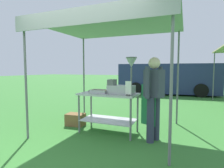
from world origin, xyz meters
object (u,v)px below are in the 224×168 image
Objects in this scene: donut_cart at (109,104)px; menu_sign at (128,89)px; stall_canopy at (110,27)px; donut_tray at (100,92)px; supply_crate at (75,119)px; donut_fryer at (123,82)px; van_navy at (167,78)px; vendor at (153,95)px.

menu_sign reaches higher than donut_cart.
stall_canopy is 10.26× the size of menu_sign.
donut_tray reaches higher than donut_cart.
donut_tray is 1.10m from supply_crate.
stall_canopy reaches higher than donut_fryer.
stall_canopy reaches higher than donut_tray.
stall_canopy is 7.16× the size of donut_tray.
supply_crate is 7.25m from van_navy.
donut_tray is 7.29m from van_navy.
supply_crate is at bearing 167.84° from menu_sign.
menu_sign is (0.68, -0.11, 0.10)m from donut_tray.
supply_crate is (-1.94, 0.28, -0.76)m from vendor.
donut_fryer reaches higher than vendor.
donut_tray is at bearing -171.53° from donut_fryer.
donut_fryer is (0.31, 0.03, 0.47)m from donut_cart.
stall_canopy is 1.81× the size of vendor.
donut_tray is at bearing -14.50° from supply_crate.
van_navy is at bearing 84.10° from donut_tray.
donut_cart is at bearing -94.49° from van_navy.
donut_fryer is at bearing 167.49° from vendor.
vendor is at bearing -86.76° from van_navy.
supply_crate is (-0.96, 0.06, -2.14)m from stall_canopy.
donut_cart is 2.69× the size of supply_crate.
vendor reaches higher than menu_sign.
vendor is at bearing -3.63° from donut_tray.
donut_fryer is at bearing -11.91° from stall_canopy.
supply_crate is 0.09× the size of van_navy.
donut_cart is 1.02m from vendor.
van_navy is (0.57, 7.21, 0.24)m from donut_cart.
donut_tray is (-0.18, -0.14, -1.39)m from stall_canopy.
menu_sign reaches higher than supply_crate.
donut_tray is at bearing -142.51° from stall_canopy.
supply_crate is (-0.96, 0.16, -0.49)m from donut_cart.
menu_sign is at bearing -17.38° from donut_cart.
stall_canopy is at bearing -94.55° from van_navy.
menu_sign is at bearing -27.09° from stall_canopy.
donut_fryer is 2.70× the size of menu_sign.
stall_canopy is at bearing 90.00° from donut_cart.
van_navy reaches higher than menu_sign.
donut_cart is at bearing 173.25° from vendor.
stall_canopy is 0.54× the size of van_navy.
vendor is at bearing 4.52° from menu_sign.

